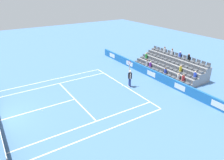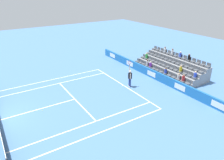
# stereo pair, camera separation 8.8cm
# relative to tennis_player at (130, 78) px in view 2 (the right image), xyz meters

# --- Properties ---
(line_baseline) EXTENTS (10.97, 0.10, 0.01)m
(line_baseline) POSITION_rel_tennis_player_xyz_m (0.51, 0.40, -0.99)
(line_baseline) COLOR white
(line_baseline) RESTS_ON ground
(line_service) EXTENTS (8.23, 0.10, 0.01)m
(line_service) POSITION_rel_tennis_player_xyz_m (0.51, 5.89, -0.99)
(line_service) COLOR white
(line_service) RESTS_ON ground
(line_centre_service) EXTENTS (0.10, 6.40, 0.01)m
(line_centre_service) POSITION_rel_tennis_player_xyz_m (0.51, 9.09, -0.99)
(line_centre_service) COLOR white
(line_centre_service) RESTS_ON ground
(line_singles_sideline_left) EXTENTS (0.10, 11.89, 0.01)m
(line_singles_sideline_left) POSITION_rel_tennis_player_xyz_m (4.63, 6.34, -0.99)
(line_singles_sideline_left) COLOR white
(line_singles_sideline_left) RESTS_ON ground
(line_singles_sideline_right) EXTENTS (0.10, 11.89, 0.01)m
(line_singles_sideline_right) POSITION_rel_tennis_player_xyz_m (-3.60, 6.34, -0.99)
(line_singles_sideline_right) COLOR white
(line_singles_sideline_right) RESTS_ON ground
(line_doubles_sideline_left) EXTENTS (0.10, 11.89, 0.01)m
(line_doubles_sideline_left) POSITION_rel_tennis_player_xyz_m (6.00, 6.34, -0.99)
(line_doubles_sideline_left) COLOR white
(line_doubles_sideline_left) RESTS_ON ground
(line_doubles_sideline_right) EXTENTS (0.10, 11.89, 0.01)m
(line_doubles_sideline_right) POSITION_rel_tennis_player_xyz_m (-4.97, 6.34, -0.99)
(line_doubles_sideline_right) COLOR white
(line_doubles_sideline_right) RESTS_ON ground
(line_centre_mark) EXTENTS (0.10, 0.20, 0.01)m
(line_centre_mark) POSITION_rel_tennis_player_xyz_m (0.51, 0.50, -0.99)
(line_centre_mark) COLOR white
(line_centre_mark) RESTS_ON ground
(sponsor_barrier) EXTENTS (20.43, 0.22, 0.95)m
(sponsor_barrier) POSITION_rel_tennis_player_xyz_m (0.51, -3.52, -0.52)
(sponsor_barrier) COLOR #1E66AD
(sponsor_barrier) RESTS_ON ground
(tennis_player) EXTENTS (0.51, 0.41, 2.85)m
(tennis_player) POSITION_rel_tennis_player_xyz_m (0.00, 0.00, 0.00)
(tennis_player) COLOR navy
(tennis_player) RESTS_ON ground
(stadium_stand) EXTENTS (8.68, 3.80, 2.58)m
(stadium_stand) POSITION_rel_tennis_player_xyz_m (0.51, -6.46, -0.31)
(stadium_stand) COLOR gray
(stadium_stand) RESTS_ON ground
(loose_tennis_ball) EXTENTS (0.07, 0.07, 0.07)m
(loose_tennis_ball) POSITION_rel_tennis_player_xyz_m (0.07, 8.98, -0.96)
(loose_tennis_ball) COLOR #D1E533
(loose_tennis_ball) RESTS_ON ground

